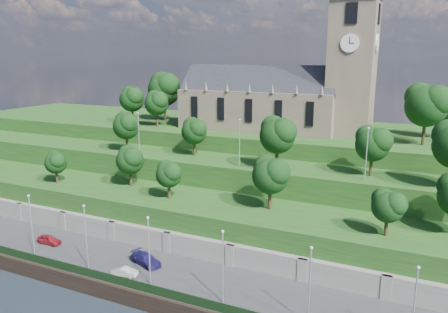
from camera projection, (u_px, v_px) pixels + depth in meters
The scene contains 17 objects.
ground at pixel (153, 312), 52.06m from camera, with size 320.00×320.00×0.00m, color black.
promenade at pixel (179, 282), 57.13m from camera, with size 160.00×12.00×2.00m, color #2D2D30.
quay_wall at pixel (153, 304), 51.76m from camera, with size 160.00×0.50×2.20m, color black.
fence at pixel (155, 290), 52.00m from camera, with size 160.00×0.10×1.20m, color black.
retaining_wall at pixel (200, 253), 62.06m from camera, with size 160.00×2.10×5.00m.
embankment_lower at pixel (219, 228), 67.04m from camera, with size 160.00×12.00×8.00m, color #1C4216.
embankment_upper at pixel (246, 196), 76.30m from camera, with size 160.00×10.00×12.00m, color #1C4216.
hilltop at pixel (283, 161), 94.49m from camera, with size 160.00×32.00×15.00m, color #1C4216.
church at pixel (282, 93), 87.23m from camera, with size 38.60×12.35×27.60m.
trees_lower at pixel (256, 176), 63.21m from camera, with size 67.69×8.64×7.96m.
trees_upper at pixel (301, 135), 68.67m from camera, with size 62.11×8.51×9.48m.
trees_hilltop at pixel (279, 98), 86.92m from camera, with size 75.41×15.78×11.26m.
lamp_posts_promenade at pixel (149, 246), 53.48m from camera, with size 60.36×0.36×8.98m.
lamp_posts_upper at pixel (240, 139), 71.26m from camera, with size 40.36×0.36×7.94m.
car_left at pixel (49, 240), 66.13m from camera, with size 1.57×3.91×1.33m, color maroon.
car_middle at pixel (125, 272), 56.50m from camera, with size 1.23×3.52×1.16m, color #9C9B9F.
car_right at pixel (146, 259), 59.61m from camera, with size 2.06×5.08×1.47m, color #1D1752.
Camera 1 is at (27.33, -38.56, 29.91)m, focal length 35.00 mm.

